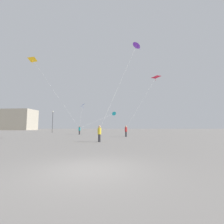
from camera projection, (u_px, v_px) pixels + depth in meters
ground_plane at (89, 170)px, 5.57m from camera, size 300.00×300.00×0.00m
person_in_teal at (79, 130)px, 32.23m from camera, size 0.39×0.39×1.79m
person_in_yellow at (99, 133)px, 16.22m from camera, size 0.38×0.38×1.73m
person_in_red at (126, 131)px, 24.81m from camera, size 0.39×0.39×1.78m
kite_crimson_delta at (156, 78)px, 31.04m from camera, size 7.33×6.37×10.70m
kite_amber_delta at (34, 61)px, 28.77m from camera, size 8.45×5.97×13.05m
kite_cyan_diamond at (114, 114)px, 39.64m from camera, size 7.63×7.94×4.23m
kite_violet_diamond at (136, 46)px, 20.22m from camera, size 5.05×3.79×11.29m
kite_cobalt_delta at (82, 105)px, 33.90m from camera, size 1.54×2.13×5.42m
building_left_hall at (16, 120)px, 84.55m from camera, size 20.08×11.41×11.09m
lamppost_east at (53, 118)px, 43.37m from camera, size 0.36×0.36×6.09m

